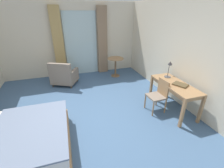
# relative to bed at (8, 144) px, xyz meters

# --- Properties ---
(ground) EXTENTS (5.81, 7.02, 0.10)m
(ground) POSITION_rel_bed_xyz_m (1.52, 0.61, -0.33)
(ground) COLOR #426084
(wall_back) EXTENTS (5.41, 0.12, 2.75)m
(wall_back) POSITION_rel_bed_xyz_m (1.52, 3.86, 1.09)
(wall_back) COLOR beige
(wall_back) RESTS_ON ground
(wall_right) EXTENTS (0.12, 6.62, 2.75)m
(wall_right) POSITION_rel_bed_xyz_m (4.16, 0.61, 1.09)
(wall_right) COLOR beige
(wall_right) RESTS_ON ground
(balcony_glass_door) EXTENTS (1.24, 0.02, 2.42)m
(balcony_glass_door) POSITION_rel_bed_xyz_m (1.88, 3.78, 0.93)
(balcony_glass_door) COLOR silver
(balcony_glass_door) RESTS_ON ground
(curtain_panel_left) EXTENTS (0.37, 0.10, 2.59)m
(curtain_panel_left) POSITION_rel_bed_xyz_m (1.03, 3.68, 1.01)
(curtain_panel_left) COLOR tan
(curtain_panel_left) RESTS_ON ground
(curtain_panel_right) EXTENTS (0.39, 0.10, 2.59)m
(curtain_panel_right) POSITION_rel_bed_xyz_m (2.72, 3.68, 1.01)
(curtain_panel_right) COLOR #897056
(curtain_panel_right) RESTS_ON ground
(bed) EXTENTS (2.01, 1.72, 1.08)m
(bed) POSITION_rel_bed_xyz_m (0.00, 0.00, 0.00)
(bed) COLOR #9E754C
(bed) RESTS_ON ground
(writing_desk) EXTENTS (0.59, 1.40, 0.76)m
(writing_desk) POSITION_rel_bed_xyz_m (3.70, 0.35, 0.38)
(writing_desk) COLOR #9E754C
(writing_desk) RESTS_ON ground
(desk_chair) EXTENTS (0.42, 0.43, 0.86)m
(desk_chair) POSITION_rel_bed_xyz_m (3.32, 0.45, 0.20)
(desk_chair) COLOR gray
(desk_chair) RESTS_ON ground
(desk_lamp) EXTENTS (0.28, 0.28, 0.43)m
(desk_lamp) POSITION_rel_bed_xyz_m (3.85, 0.86, 0.73)
(desk_lamp) COLOR #4C4C51
(desk_lamp) RESTS_ON writing_desk
(closed_book) EXTENTS (0.36, 0.40, 0.03)m
(closed_book) POSITION_rel_bed_xyz_m (3.75, 0.24, 0.49)
(closed_book) COLOR brown
(closed_book) RESTS_ON writing_desk
(armchair_by_window) EXTENTS (1.02, 0.99, 0.87)m
(armchair_by_window) POSITION_rel_bed_xyz_m (1.06, 2.83, 0.06)
(armchair_by_window) COLOR gray
(armchair_by_window) RESTS_ON ground
(round_cafe_table) EXTENTS (0.63, 0.63, 0.75)m
(round_cafe_table) POSITION_rel_bed_xyz_m (3.06, 3.04, 0.26)
(round_cafe_table) COLOR #9E754C
(round_cafe_table) RESTS_ON ground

